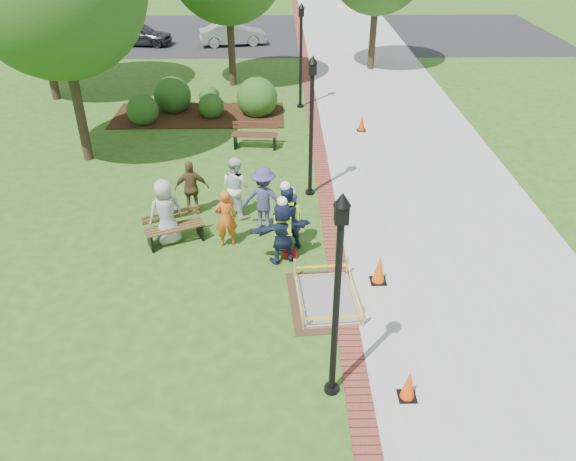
{
  "coord_description": "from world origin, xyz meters",
  "views": [
    {
      "loc": [
        0.28,
        -10.47,
        8.21
      ],
      "look_at": [
        0.5,
        1.2,
        1.0
      ],
      "focal_mm": 35.0,
      "sensor_mm": 36.0,
      "label": 1
    }
  ],
  "objects_px": {
    "wet_concrete_pad": "(327,292)",
    "cone_front": "(409,385)",
    "bench_near": "(175,234)",
    "hivis_worker_a": "(282,230)",
    "lamp_near": "(337,287)",
    "hivis_worker_b": "(291,218)",
    "hivis_worker_c": "(285,216)"
  },
  "relations": [
    {
      "from": "hivis_worker_c",
      "to": "lamp_near",
      "type": "bearing_deg",
      "value": -80.77
    },
    {
      "from": "hivis_worker_a",
      "to": "hivis_worker_b",
      "type": "height_order",
      "value": "hivis_worker_a"
    },
    {
      "from": "bench_near",
      "to": "hivis_worker_a",
      "type": "relative_size",
      "value": 0.88
    },
    {
      "from": "wet_concrete_pad",
      "to": "hivis_worker_b",
      "type": "relative_size",
      "value": 1.36
    },
    {
      "from": "hivis_worker_a",
      "to": "hivis_worker_c",
      "type": "height_order",
      "value": "hivis_worker_c"
    },
    {
      "from": "cone_front",
      "to": "lamp_near",
      "type": "height_order",
      "value": "lamp_near"
    },
    {
      "from": "wet_concrete_pad",
      "to": "bench_near",
      "type": "relative_size",
      "value": 1.49
    },
    {
      "from": "hivis_worker_b",
      "to": "cone_front",
      "type": "bearing_deg",
      "value": -68.28
    },
    {
      "from": "lamp_near",
      "to": "cone_front",
      "type": "bearing_deg",
      "value": -8.16
    },
    {
      "from": "wet_concrete_pad",
      "to": "cone_front",
      "type": "bearing_deg",
      "value": -66.2
    },
    {
      "from": "lamp_near",
      "to": "hivis_worker_b",
      "type": "relative_size",
      "value": 2.39
    },
    {
      "from": "bench_near",
      "to": "hivis_worker_c",
      "type": "xyz_separation_m",
      "value": [
        2.94,
        -0.33,
        0.7
      ]
    },
    {
      "from": "hivis_worker_a",
      "to": "bench_near",
      "type": "bearing_deg",
      "value": 162.23
    },
    {
      "from": "wet_concrete_pad",
      "to": "hivis_worker_a",
      "type": "xyz_separation_m",
      "value": [
        -1.0,
        1.65,
        0.68
      ]
    },
    {
      "from": "wet_concrete_pad",
      "to": "cone_front",
      "type": "height_order",
      "value": "cone_front"
    },
    {
      "from": "cone_front",
      "to": "hivis_worker_b",
      "type": "relative_size",
      "value": 0.38
    },
    {
      "from": "bench_near",
      "to": "hivis_worker_a",
      "type": "distance_m",
      "value": 3.08
    },
    {
      "from": "lamp_near",
      "to": "hivis_worker_b",
      "type": "bearing_deg",
      "value": 97.63
    },
    {
      "from": "wet_concrete_pad",
      "to": "bench_near",
      "type": "height_order",
      "value": "bench_near"
    },
    {
      "from": "lamp_near",
      "to": "hivis_worker_c",
      "type": "xyz_separation_m",
      "value": [
        -0.8,
        4.95,
        -1.51
      ]
    },
    {
      "from": "cone_front",
      "to": "hivis_worker_b",
      "type": "bearing_deg",
      "value": 111.72
    },
    {
      "from": "wet_concrete_pad",
      "to": "lamp_near",
      "type": "distance_m",
      "value": 3.52
    },
    {
      "from": "cone_front",
      "to": "hivis_worker_c",
      "type": "height_order",
      "value": "hivis_worker_c"
    },
    {
      "from": "wet_concrete_pad",
      "to": "lamp_near",
      "type": "xyz_separation_m",
      "value": [
        -0.11,
        -2.71,
        2.25
      ]
    },
    {
      "from": "wet_concrete_pad",
      "to": "hivis_worker_b",
      "type": "xyz_separation_m",
      "value": [
        -0.78,
        2.28,
        0.65
      ]
    },
    {
      "from": "cone_front",
      "to": "hivis_worker_b",
      "type": "height_order",
      "value": "hivis_worker_b"
    },
    {
      "from": "cone_front",
      "to": "wet_concrete_pad",
      "type": "bearing_deg",
      "value": 113.8
    },
    {
      "from": "wet_concrete_pad",
      "to": "hivis_worker_c",
      "type": "bearing_deg",
      "value": 112.37
    },
    {
      "from": "wet_concrete_pad",
      "to": "hivis_worker_b",
      "type": "height_order",
      "value": "hivis_worker_b"
    },
    {
      "from": "hivis_worker_b",
      "to": "hivis_worker_a",
      "type": "bearing_deg",
      "value": -108.71
    },
    {
      "from": "cone_front",
      "to": "lamp_near",
      "type": "distance_m",
      "value": 2.58
    },
    {
      "from": "wet_concrete_pad",
      "to": "cone_front",
      "type": "relative_size",
      "value": 3.58
    }
  ]
}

